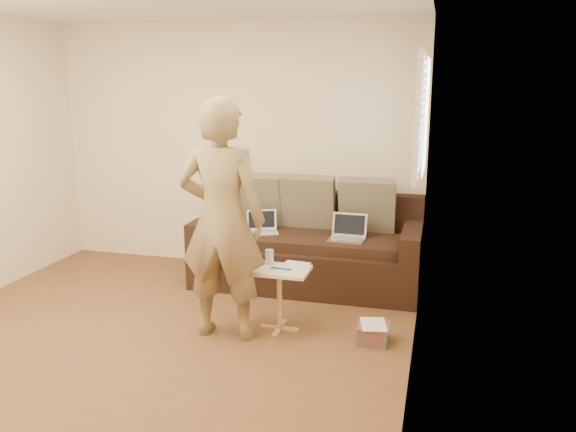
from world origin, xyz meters
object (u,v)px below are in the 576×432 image
(laptop_white, at_px, (263,233))
(drinking_glass, at_px, (269,257))
(side_table, at_px, (280,299))
(striped_box, at_px, (373,333))
(sofa, at_px, (307,243))
(person, at_px, (222,220))
(laptop_silver, at_px, (346,240))

(laptop_white, height_order, drinking_glass, drinking_glass)
(side_table, distance_m, drinking_glass, 0.35)
(striped_box, bearing_deg, drinking_glass, 170.25)
(sofa, xyz_separation_m, side_table, (0.03, -1.12, -0.16))
(drinking_glass, height_order, striped_box, drinking_glass)
(person, relative_size, side_table, 3.64)
(sofa, xyz_separation_m, laptop_silver, (0.41, -0.14, 0.10))
(striped_box, bearing_deg, person, -172.66)
(laptop_silver, bearing_deg, laptop_white, 178.10)
(sofa, xyz_separation_m, laptop_white, (-0.44, -0.08, 0.10))
(sofa, distance_m, laptop_white, 0.46)
(drinking_glass, bearing_deg, striped_box, -9.75)
(person, relative_size, drinking_glass, 15.79)
(laptop_white, height_order, striped_box, laptop_white)
(sofa, bearing_deg, person, -105.83)
(side_table, bearing_deg, laptop_silver, 68.69)
(laptop_silver, relative_size, drinking_glass, 2.78)
(striped_box, bearing_deg, laptop_silver, 110.54)
(side_table, bearing_deg, sofa, 91.33)
(laptop_silver, relative_size, person, 0.18)
(laptop_white, relative_size, striped_box, 1.21)
(laptop_white, bearing_deg, laptop_silver, -27.73)
(sofa, relative_size, drinking_glass, 18.33)
(laptop_silver, xyz_separation_m, person, (-0.78, -1.19, 0.43))
(sofa, bearing_deg, drinking_glass, -94.90)
(drinking_glass, bearing_deg, laptop_silver, 60.64)
(sofa, height_order, laptop_white, sofa)
(side_table, xyz_separation_m, drinking_glass, (-0.11, 0.10, 0.32))
(laptop_silver, height_order, person, person)
(drinking_glass, bearing_deg, person, -133.54)
(laptop_white, distance_m, drinking_glass, 1.01)
(laptop_silver, bearing_deg, drinking_glass, -117.27)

